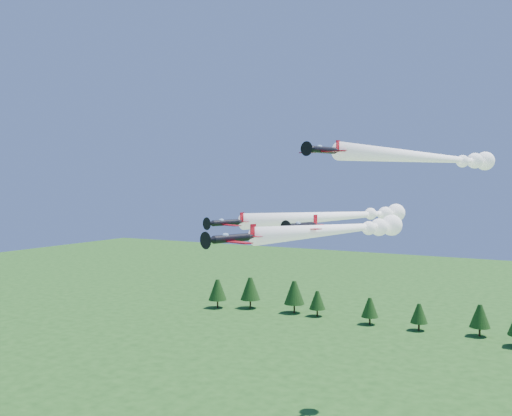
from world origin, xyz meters
The scene contains 5 objects.
plane_lead centered at (6.03, 13.82, 38.79)m, with size 17.39×41.35×3.70m.
plane_left centered at (0.65, 28.02, 40.03)m, with size 19.90×48.61×3.70m.
plane_right centered at (16.99, 29.41, 50.38)m, with size 18.69×57.45×3.70m.
plane_slot centered at (1.92, 6.20, 39.60)m, with size 7.34×8.08×2.56m.
treeline centered at (2.20, 108.46, 6.78)m, with size 165.59×20.05×11.82m.
Camera 1 is at (37.67, -72.03, 45.83)m, focal length 40.00 mm.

